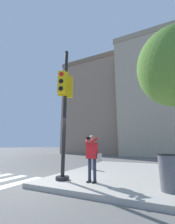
{
  "coord_description": "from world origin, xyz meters",
  "views": [
    {
      "loc": [
        3.91,
        -4.47,
        1.42
      ],
      "look_at": [
        1.35,
        0.76,
        2.72
      ],
      "focal_mm": 24.0,
      "sensor_mm": 36.0,
      "label": 1
    }
  ],
  "objects_px": {
    "traffic_signal_pole": "(65,102)",
    "person_photographer": "(92,153)",
    "street_tree": "(175,67)",
    "trash_bin": "(168,172)",
    "fire_hydrant": "(92,163)"
  },
  "relations": [
    {
      "from": "street_tree",
      "to": "trash_bin",
      "type": "distance_m",
      "value": 3.76
    },
    {
      "from": "person_photographer",
      "to": "street_tree",
      "type": "xyz_separation_m",
      "value": [
        3.03,
        0.88,
        3.13
      ]
    },
    {
      "from": "traffic_signal_pole",
      "to": "trash_bin",
      "type": "relative_size",
      "value": 5.32
    },
    {
      "from": "person_photographer",
      "to": "fire_hydrant",
      "type": "height_order",
      "value": "person_photographer"
    },
    {
      "from": "person_photographer",
      "to": "fire_hydrant",
      "type": "bearing_deg",
      "value": 114.42
    },
    {
      "from": "traffic_signal_pole",
      "to": "street_tree",
      "type": "distance_m",
      "value": 4.44
    },
    {
      "from": "street_tree",
      "to": "fire_hydrant",
      "type": "distance_m",
      "value": 5.87
    },
    {
      "from": "traffic_signal_pole",
      "to": "street_tree",
      "type": "bearing_deg",
      "value": 13.84
    },
    {
      "from": "person_photographer",
      "to": "fire_hydrant",
      "type": "xyz_separation_m",
      "value": [
        -1.15,
        2.54,
        -0.64
      ]
    },
    {
      "from": "fire_hydrant",
      "to": "street_tree",
      "type": "bearing_deg",
      "value": -21.73
    },
    {
      "from": "person_photographer",
      "to": "fire_hydrant",
      "type": "distance_m",
      "value": 2.86
    },
    {
      "from": "trash_bin",
      "to": "traffic_signal_pole",
      "type": "bearing_deg",
      "value": -178.27
    },
    {
      "from": "street_tree",
      "to": "fire_hydrant",
      "type": "xyz_separation_m",
      "value": [
        -4.18,
        1.67,
        -3.77
      ]
    },
    {
      "from": "traffic_signal_pole",
      "to": "person_photographer",
      "type": "xyz_separation_m",
      "value": [
        1.16,
        0.15,
        -2.05
      ]
    },
    {
      "from": "person_photographer",
      "to": "street_tree",
      "type": "relative_size",
      "value": 0.29
    }
  ]
}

